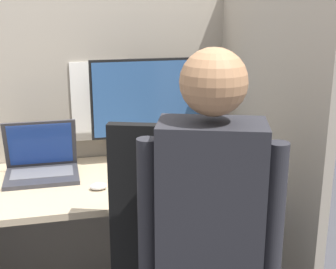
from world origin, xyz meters
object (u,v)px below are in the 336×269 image
(monitor, at_px, (152,102))
(carrot_toy, at_px, (129,194))
(laptop, at_px, (42,166))
(person, at_px, (219,234))
(stapler, at_px, (236,169))
(paper_box, at_px, (152,155))

(monitor, xyz_separation_m, carrot_toy, (-0.19, -0.43, -0.30))
(laptop, relative_size, person, 0.25)
(laptop, relative_size, stapler, 2.71)
(monitor, height_order, person, person)
(laptop, distance_m, stapler, 0.94)
(monitor, bearing_deg, carrot_toy, -113.83)
(laptop, bearing_deg, person, -58.01)
(paper_box, bearing_deg, stapler, -38.57)
(monitor, xyz_separation_m, stapler, (0.36, -0.29, -0.29))
(carrot_toy, bearing_deg, monitor, 66.17)
(laptop, bearing_deg, monitor, 8.03)
(laptop, distance_m, carrot_toy, 0.51)
(laptop, xyz_separation_m, carrot_toy, (0.37, -0.35, -0.03))
(carrot_toy, bearing_deg, person, -70.11)
(monitor, distance_m, person, 1.02)
(monitor, xyz_separation_m, person, (0.02, -1.00, -0.22))
(monitor, bearing_deg, stapler, -38.85)
(carrot_toy, bearing_deg, stapler, 14.64)
(paper_box, relative_size, carrot_toy, 2.64)
(laptop, bearing_deg, carrot_toy, -43.56)
(paper_box, xyz_separation_m, monitor, (0.00, 0.00, 0.28))
(person, bearing_deg, stapler, 64.50)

